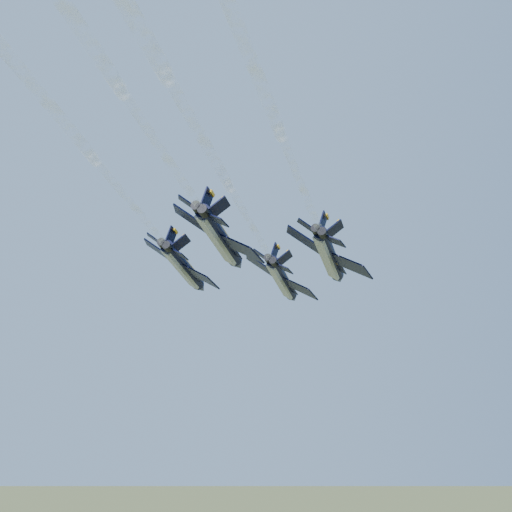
{
  "coord_description": "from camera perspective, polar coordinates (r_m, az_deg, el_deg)",
  "views": [
    {
      "loc": [
        -2.42,
        -88.12,
        80.82
      ],
      "look_at": [
        3.93,
        3.85,
        100.31
      ],
      "focal_mm": 55.0,
      "sensor_mm": 36.0,
      "label": 1
    }
  ],
  "objects": [
    {
      "name": "jet_lead",
      "position": [
        104.04,
        1.95,
        -1.71
      ],
      "size": [
        9.45,
        15.02,
        6.6
      ],
      "rotation": [
        0.0,
        0.61,
        -0.39
      ],
      "color": "black"
    },
    {
      "name": "jet_left",
      "position": [
        95.93,
        -5.25,
        -0.79
      ],
      "size": [
        9.45,
        15.02,
        6.6
      ],
      "rotation": [
        0.0,
        0.61,
        -0.39
      ],
      "color": "black"
    },
    {
      "name": "jet_right",
      "position": [
        89.45,
        5.39,
        0.03
      ],
      "size": [
        9.45,
        15.02,
        6.6
      ],
      "rotation": [
        0.0,
        0.61,
        -0.39
      ],
      "color": "black"
    },
    {
      "name": "jet_slot",
      "position": [
        80.48,
        -2.59,
        1.34
      ],
      "size": [
        9.45,
        15.02,
        6.6
      ],
      "rotation": [
        0.0,
        0.61,
        -0.39
      ],
      "color": "black"
    },
    {
      "name": "smoke_trail_lead",
      "position": [
        65.89,
        -8.42,
        4.49
      ],
      "size": [
        23.19,
        53.69,
        2.04
      ],
      "rotation": [
        0.0,
        0.61,
        -0.39
      ],
      "color": "white"
    },
    {
      "name": "smoke_trail_right",
      "position": [
        51.01,
        -5.42,
        9.37
      ],
      "size": [
        23.19,
        53.69,
        2.04
      ],
      "rotation": [
        0.0,
        0.61,
        -0.39
      ],
      "color": "white"
    }
  ]
}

